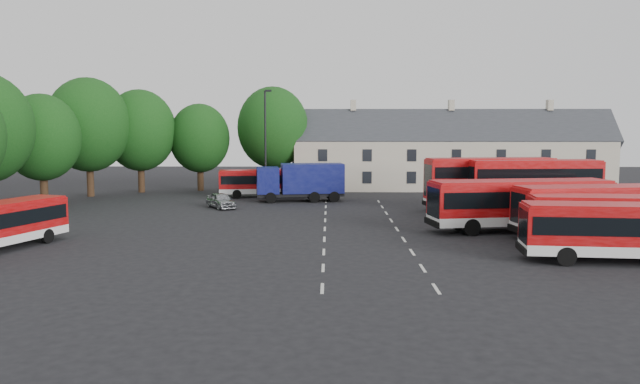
{
  "coord_description": "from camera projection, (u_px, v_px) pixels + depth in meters",
  "views": [
    {
      "loc": [
        0.3,
        -40.75,
        7.08
      ],
      "look_at": [
        -0.39,
        5.63,
        2.2
      ],
      "focal_mm": 35.0,
      "sensor_mm": 36.0,
      "label": 1
    }
  ],
  "objects": [
    {
      "name": "bus_row_b",
      "position": [
        630.0,
        218.0,
        35.49
      ],
      "size": [
        11.34,
        3.69,
        3.15
      ],
      "rotation": [
        0.0,
        0.0,
        -0.1
      ],
      "color": "silver",
      "rests_on": "ground"
    },
    {
      "name": "bus_north",
      "position": [
        268.0,
        181.0,
        62.84
      ],
      "size": [
        9.94,
        3.83,
        2.75
      ],
      "rotation": [
        0.0,
        0.0,
        0.17
      ],
      "color": "silver",
      "rests_on": "ground"
    },
    {
      "name": "lane_markings",
      "position": [
        361.0,
        229.0,
        43.22
      ],
      "size": [
        5.15,
        33.8,
        0.01
      ],
      "color": "beige",
      "rests_on": "ground"
    },
    {
      "name": "lamppost",
      "position": [
        266.0,
        141.0,
        60.52
      ],
      "size": [
        0.73,
        0.28,
        10.61
      ],
      "rotation": [
        0.0,
        0.0,
        0.03
      ],
      "color": "black",
      "rests_on": "ground"
    },
    {
      "name": "bus_row_a",
      "position": [
        632.0,
        228.0,
        32.26
      ],
      "size": [
        11.12,
        3.58,
        3.09
      ],
      "rotation": [
        0.0,
        0.0,
        -0.1
      ],
      "color": "silver",
      "rests_on": "ground"
    },
    {
      "name": "terrace_houses",
      "position": [
        450.0,
        155.0,
        70.49
      ],
      "size": [
        35.7,
        7.13,
        10.06
      ],
      "color": "beige",
      "rests_on": "ground"
    },
    {
      "name": "box_truck",
      "position": [
        301.0,
        180.0,
        59.09
      ],
      "size": [
        8.47,
        3.75,
        3.58
      ],
      "rotation": [
        0.0,
        0.0,
        0.15
      ],
      "color": "black",
      "rests_on": "ground"
    },
    {
      "name": "treeline",
      "position": [
        112.0,
        131.0,
        60.13
      ],
      "size": [
        29.92,
        32.59,
        12.01
      ],
      "color": "black",
      "rests_on": "ground"
    },
    {
      "name": "bus_row_d",
      "position": [
        520.0,
        201.0,
        42.15
      ],
      "size": [
        12.59,
        4.78,
        3.48
      ],
      "rotation": [
        0.0,
        0.0,
        0.16
      ],
      "color": "silver",
      "rests_on": "ground"
    },
    {
      "name": "bus_dd_south",
      "position": [
        534.0,
        183.0,
        50.93
      ],
      "size": [
        10.81,
        3.24,
        4.37
      ],
      "rotation": [
        0.0,
        0.0,
        0.08
      ],
      "color": "silver",
      "rests_on": "ground"
    },
    {
      "name": "bus_row_e",
      "position": [
        534.0,
        196.0,
        46.73
      ],
      "size": [
        11.31,
        4.15,
        3.13
      ],
      "rotation": [
        0.0,
        0.0,
        0.15
      ],
      "color": "silver",
      "rests_on": "ground"
    },
    {
      "name": "ground",
      "position": [
        325.0,
        234.0,
        41.27
      ],
      "size": [
        140.0,
        140.0,
        0.0
      ],
      "primitive_type": "plane",
      "color": "black",
      "rests_on": "ground"
    },
    {
      "name": "silver_car",
      "position": [
        221.0,
        200.0,
        54.23
      ],
      "size": [
        3.43,
        4.24,
        1.36
      ],
      "primitive_type": "imported",
      "rotation": [
        0.0,
        0.0,
        0.54
      ],
      "color": "#9DA0A4",
      "rests_on": "ground"
    },
    {
      "name": "bus_dd_north",
      "position": [
        490.0,
        181.0,
        52.57
      ],
      "size": [
        11.07,
        3.94,
        4.44
      ],
      "rotation": [
        0.0,
        0.0,
        0.14
      ],
      "color": "silver",
      "rests_on": "ground"
    },
    {
      "name": "bus_row_c",
      "position": [
        609.0,
        207.0,
        39.28
      ],
      "size": [
        12.23,
        4.51,
        3.38
      ],
      "rotation": [
        0.0,
        0.0,
        0.15
      ],
      "color": "silver",
      "rests_on": "ground"
    }
  ]
}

